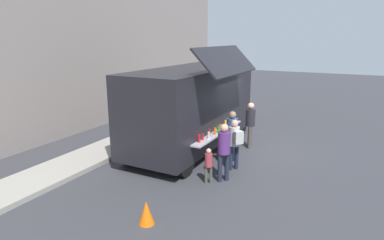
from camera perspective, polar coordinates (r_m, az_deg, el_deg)
ground_plane at (r=12.55m, az=10.23°, el=-5.05°), size 60.00×60.00×0.00m
curb_strip at (r=11.14m, az=-21.97°, el=-8.01°), size 28.00×1.60×0.15m
food_truck_main at (r=12.16m, az=0.13°, el=2.58°), size 6.40×3.27×3.80m
traffic_cone_orange at (r=7.70m, az=-7.93°, el=-15.63°), size 0.36×0.36×0.55m
trash_bin at (r=16.69m, az=-1.18°, el=1.75°), size 0.60×0.60×0.99m
customer_front_ordering at (r=10.96m, az=6.88°, el=-2.12°), size 0.53×0.46×1.73m
customer_mid_with_backpack at (r=10.29m, az=7.43°, el=-3.42°), size 0.49×0.51×1.62m
customer_rear_waiting at (r=9.45m, az=5.55°, el=-4.74°), size 0.35×0.35×1.73m
customer_extra_browsing at (r=12.50m, az=10.08°, el=-0.17°), size 0.36×0.35×1.73m
child_near_queue at (r=9.40m, az=2.90°, el=-7.41°), size 0.21×0.21×1.05m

